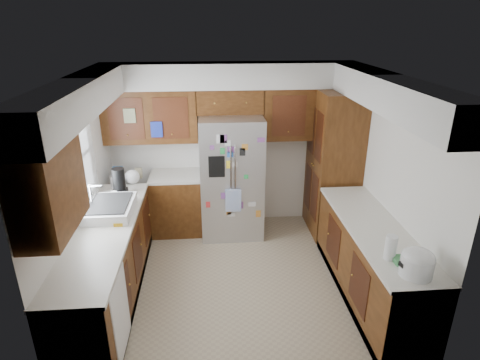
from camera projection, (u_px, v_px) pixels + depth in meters
name	position (u px, v px, depth m)	size (l,w,h in m)	color
floor	(238.00, 277.00, 5.11)	(3.60, 3.60, 0.00)	tan
room_shell	(226.00, 131.00, 4.76)	(3.64, 3.24, 2.52)	white
left_counter_run	(126.00, 251.00, 4.88)	(1.36, 3.20, 0.92)	#3F210C
right_counter_run	(370.00, 264.00, 4.63)	(0.63, 2.25, 0.92)	#3F210C
pantry	(333.00, 164.00, 5.89)	(0.60, 0.90, 2.15)	#3F210C
fridge	(231.00, 177.00, 5.89)	(0.90, 0.79, 1.80)	#B0B0B5
bridge_cabinet	(230.00, 101.00, 5.69)	(0.96, 0.34, 0.35)	#3F210C
fridge_top_items	(231.00, 79.00, 5.56)	(0.61, 0.34, 0.29)	blue
sink_assembly	(110.00, 208.00, 4.72)	(0.52, 0.71, 0.37)	white
left_counter_clutter	(123.00, 180.00, 5.38)	(0.41, 0.82, 0.38)	black
rice_cooker	(417.00, 262.00, 3.56)	(0.30, 0.29, 0.26)	silver
paper_towel	(391.00, 248.00, 3.80)	(0.11, 0.11, 0.25)	white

